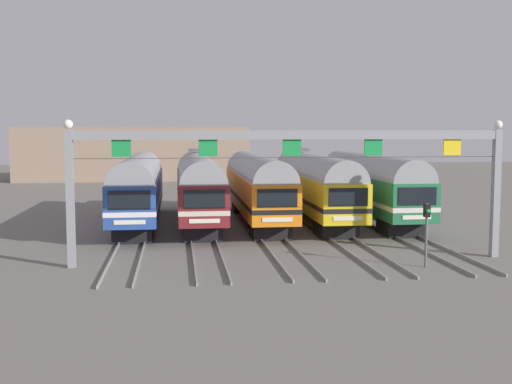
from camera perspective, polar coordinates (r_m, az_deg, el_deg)
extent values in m
plane|color=slate|center=(45.13, 0.10, -2.74)|extent=(160.00, 160.00, 0.00)
cube|color=gray|center=(61.73, -10.10, -0.53)|extent=(0.07, 70.00, 0.15)
cube|color=gray|center=(61.67, -8.77, -0.51)|extent=(0.07, 70.00, 0.15)
cube|color=gray|center=(61.65, -6.32, -0.48)|extent=(0.07, 70.00, 0.15)
cube|color=gray|center=(61.69, -4.99, -0.46)|extent=(0.07, 70.00, 0.15)
cube|color=gray|center=(61.84, -2.54, -0.43)|extent=(0.07, 70.00, 0.15)
cube|color=gray|center=(61.97, -1.22, -0.42)|extent=(0.07, 70.00, 0.15)
cube|color=gray|center=(62.29, 1.19, -0.39)|extent=(0.07, 70.00, 0.15)
cube|color=gray|center=(62.52, 2.50, -0.37)|extent=(0.07, 70.00, 0.15)
cube|color=gray|center=(63.01, 4.86, -0.34)|extent=(0.07, 70.00, 0.15)
cube|color=gray|center=(63.32, 6.13, -0.32)|extent=(0.07, 70.00, 0.15)
cube|color=#284C9E|center=(44.59, -10.35, -0.05)|extent=(2.85, 18.00, 2.35)
cube|color=white|center=(44.62, -10.34, -0.50)|extent=(2.88, 18.02, 0.28)
cylinder|color=gray|center=(44.49, -10.37, 1.45)|extent=(2.74, 17.64, 2.74)
cube|color=black|center=(35.59, -11.17, -0.70)|extent=(2.28, 0.06, 1.03)
cube|color=silver|center=(35.74, -11.13, -2.65)|extent=(1.71, 0.05, 0.24)
cube|color=black|center=(38.56, -10.82, -3.47)|extent=(2.28, 2.60, 1.05)
cube|color=black|center=(51.02, -9.92, -1.27)|extent=(2.28, 2.60, 1.05)
cube|color=maroon|center=(44.54, -5.11, 0.01)|extent=(2.85, 18.00, 2.35)
cube|color=beige|center=(44.58, -5.11, -0.44)|extent=(2.88, 18.02, 0.28)
cylinder|color=gray|center=(44.45, -5.12, 1.52)|extent=(2.74, 17.64, 2.74)
cube|color=black|center=(35.53, -4.60, -0.63)|extent=(2.28, 0.06, 1.03)
cube|color=silver|center=(35.68, -4.58, -2.58)|extent=(1.71, 0.05, 0.24)
cube|color=black|center=(38.51, -4.75, -3.41)|extent=(2.28, 2.60, 1.05)
cube|color=black|center=(50.98, -5.34, -1.22)|extent=(2.28, 2.60, 1.05)
cube|color=#4C4C51|center=(49.40, -5.34, 3.71)|extent=(1.10, 1.10, 0.20)
cube|color=orange|center=(44.87, 0.10, 0.07)|extent=(2.85, 18.00, 2.35)
cube|color=black|center=(44.90, 0.10, -0.38)|extent=(2.88, 18.02, 0.28)
cylinder|color=gray|center=(44.77, 0.10, 1.57)|extent=(2.74, 17.64, 2.74)
cube|color=black|center=(35.94, 1.90, -0.54)|extent=(2.28, 0.06, 1.03)
cube|color=silver|center=(36.08, 1.90, -2.47)|extent=(1.71, 0.05, 0.24)
cube|color=black|center=(38.88, 1.26, -3.30)|extent=(2.28, 2.60, 1.05)
cube|color=black|center=(51.27, -0.79, -1.16)|extent=(2.28, 2.60, 1.05)
cube|color=gold|center=(45.56, 5.19, 0.13)|extent=(2.85, 18.00, 2.35)
cube|color=black|center=(45.59, 5.18, -0.31)|extent=(2.88, 18.02, 0.28)
cylinder|color=gray|center=(45.46, 5.20, 1.60)|extent=(2.74, 17.64, 2.74)
cube|color=black|center=(36.79, 8.18, -0.45)|extent=(2.28, 0.06, 1.03)
cube|color=silver|center=(36.94, 8.15, -2.34)|extent=(1.71, 0.05, 0.24)
cube|color=black|center=(39.68, 7.10, -3.17)|extent=(2.28, 2.60, 1.05)
cube|color=black|center=(51.87, 3.69, -1.09)|extent=(2.28, 2.60, 1.05)
cube|color=#4C4C51|center=(50.32, 3.99, 3.76)|extent=(1.10, 1.10, 0.20)
cube|color=#236B42|center=(46.59, 10.09, 0.19)|extent=(2.85, 18.00, 2.35)
cube|color=silver|center=(46.63, 10.08, -0.24)|extent=(2.88, 18.02, 0.28)
cylinder|color=gray|center=(46.50, 10.11, 1.63)|extent=(2.74, 17.64, 2.74)
cube|color=black|center=(38.07, 14.10, -0.36)|extent=(2.28, 0.06, 1.03)
cube|color=silver|center=(38.21, 14.06, -2.19)|extent=(1.71, 0.05, 0.24)
cube|color=black|center=(40.86, 12.66, -3.01)|extent=(2.28, 2.60, 1.05)
cube|color=black|center=(52.79, 8.04, -1.02)|extent=(2.28, 2.60, 1.05)
cube|color=gray|center=(31.37, -16.13, -0.62)|extent=(0.36, 0.36, 6.50)
cube|color=gray|center=(34.94, 20.46, -0.15)|extent=(0.36, 0.36, 6.50)
cube|color=gray|center=(31.32, 3.21, 5.08)|extent=(21.09, 0.32, 0.44)
cube|color=#198C3F|center=(30.93, -11.85, 3.81)|extent=(0.90, 0.08, 0.80)
cube|color=#198C3F|center=(30.86, -4.27, 3.91)|extent=(0.90, 0.08, 0.80)
cube|color=#198C3F|center=(31.33, 3.21, 3.94)|extent=(0.90, 0.08, 0.80)
cube|color=#198C3F|center=(32.31, 10.35, 3.91)|extent=(0.90, 0.08, 0.80)
cube|color=yellow|center=(33.75, 16.97, 3.82)|extent=(0.90, 0.08, 0.80)
sphere|color=white|center=(31.21, -16.31, 5.78)|extent=(0.44, 0.44, 0.44)
sphere|color=white|center=(34.79, 20.65, 5.60)|extent=(0.44, 0.44, 0.44)
cylinder|color=#3F382D|center=(31.35, 3.20, 3.06)|extent=(21.09, 0.03, 0.03)
cylinder|color=#59595E|center=(31.51, 14.85, -3.73)|extent=(0.12, 0.12, 3.05)
cube|color=black|center=(31.35, 14.90, -1.60)|extent=(0.28, 0.24, 0.60)
sphere|color=green|center=(31.22, 14.99, -1.63)|extent=(0.18, 0.18, 0.18)
cube|color=gray|center=(86.51, -10.68, 3.39)|extent=(29.42, 10.00, 6.81)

